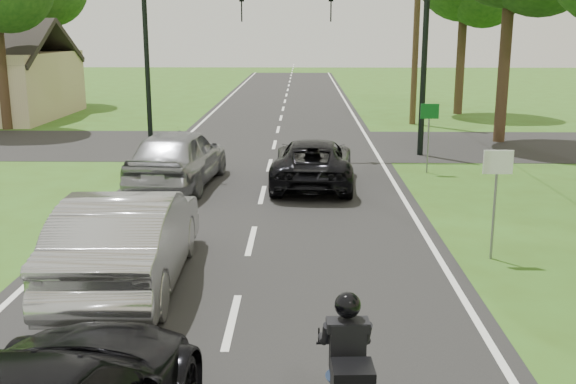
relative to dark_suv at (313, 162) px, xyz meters
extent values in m
plane|color=#345618|center=(-1.36, -9.25, -0.67)|extent=(140.00, 140.00, 0.00)
cube|color=black|center=(-1.36, 0.75, -0.66)|extent=(8.00, 100.00, 0.01)
cube|color=black|center=(-1.36, 6.75, -0.66)|extent=(60.00, 7.00, 0.01)
torus|color=black|center=(0.13, -11.56, -0.36)|extent=(0.16, 0.61, 0.60)
sphere|color=black|center=(0.14, -11.93, 0.08)|extent=(0.31, 0.31, 0.31)
cylinder|color=black|center=(0.13, -11.74, 0.24)|extent=(0.57, 0.06, 0.03)
cube|color=black|center=(0.18, -12.75, 0.35)|extent=(0.42, 0.38, 0.29)
cube|color=black|center=(0.16, -12.29, 0.47)|extent=(0.37, 0.22, 0.55)
sphere|color=black|center=(0.16, -12.23, 0.90)|extent=(0.27, 0.27, 0.27)
imported|color=black|center=(0.00, 0.00, 0.00)|extent=(2.37, 4.80, 1.31)
imported|color=#A4A4A8|center=(-3.26, -7.73, 0.18)|extent=(1.91, 5.10, 1.66)
imported|color=gray|center=(-3.76, -0.26, 0.18)|extent=(2.42, 5.05, 1.67)
cylinder|color=black|center=(3.84, 4.75, 2.33)|extent=(0.20, 0.20, 6.00)
imported|color=black|center=(0.64, 4.75, 4.38)|extent=(0.16, 0.36, 1.00)
imported|color=black|center=(-2.36, 4.75, 4.38)|extent=(0.16, 0.36, 1.00)
cylinder|color=black|center=(-6.56, 8.75, 2.33)|extent=(0.20, 0.20, 6.00)
cylinder|color=brown|center=(4.84, 12.75, 4.33)|extent=(0.28, 0.28, 10.00)
cylinder|color=slate|center=(3.34, -6.25, 0.33)|extent=(0.05, 0.05, 2.00)
cube|color=silver|center=(3.34, -6.28, 1.23)|extent=(0.55, 0.04, 0.45)
cylinder|color=slate|center=(3.54, 1.75, 0.33)|extent=(0.05, 0.05, 2.00)
cube|color=#0C591E|center=(3.54, 1.72, 1.23)|extent=(0.55, 0.04, 0.45)
cylinder|color=#332316|center=(7.44, 7.75, 2.83)|extent=(0.44, 0.44, 7.00)
cylinder|color=#332316|center=(7.84, 16.75, 2.55)|extent=(0.44, 0.44, 6.44)
cylinder|color=#332316|center=(-13.36, 10.75, 2.41)|extent=(0.44, 0.44, 6.16)
cylinder|color=#332316|center=(-15.36, 20.75, 2.69)|extent=(0.44, 0.44, 6.72)
camera|label=1|loc=(-0.32, -18.64, 3.63)|focal=42.00mm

